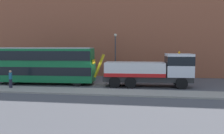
# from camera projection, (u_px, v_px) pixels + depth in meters

# --- Properties ---
(ground_plane) EXTENTS (120.00, 120.00, 0.00)m
(ground_plane) POSITION_uv_depth(u_px,v_px,m) (99.00, 85.00, 25.70)
(ground_plane) COLOR #4C4C51
(near_kerb) EXTENTS (60.00, 2.80, 0.15)m
(near_kerb) POSITION_uv_depth(u_px,v_px,m) (90.00, 92.00, 21.56)
(near_kerb) COLOR gray
(near_kerb) RESTS_ON ground_plane
(building_facade) EXTENTS (60.00, 1.50, 16.00)m
(building_facade) POSITION_uv_depth(u_px,v_px,m) (111.00, 18.00, 32.99)
(building_facade) COLOR #935138
(building_facade) RESTS_ON ground_plane
(recovery_tow_truck) EXTENTS (10.20, 3.11, 3.67)m
(recovery_tow_truck) POSITION_uv_depth(u_px,v_px,m) (152.00, 70.00, 24.46)
(recovery_tow_truck) COLOR #2D2D2D
(recovery_tow_truck) RESTS_ON ground_plane
(double_decker_bus) EXTENTS (11.14, 3.14, 4.06)m
(double_decker_bus) POSITION_uv_depth(u_px,v_px,m) (45.00, 64.00, 26.16)
(double_decker_bus) COLOR #146B38
(double_decker_bus) RESTS_ON ground_plane
(pedestrian_onlooker) EXTENTS (0.40, 0.47, 1.71)m
(pedestrian_onlooker) POSITION_uv_depth(u_px,v_px,m) (11.00, 79.00, 23.05)
(pedestrian_onlooker) COLOR #232333
(pedestrian_onlooker) RESTS_ON near_kerb
(street_lamp) EXTENTS (0.36, 0.36, 5.83)m
(street_lamp) POSITION_uv_depth(u_px,v_px,m) (115.00, 52.00, 31.10)
(street_lamp) COLOR #38383D
(street_lamp) RESTS_ON ground_plane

